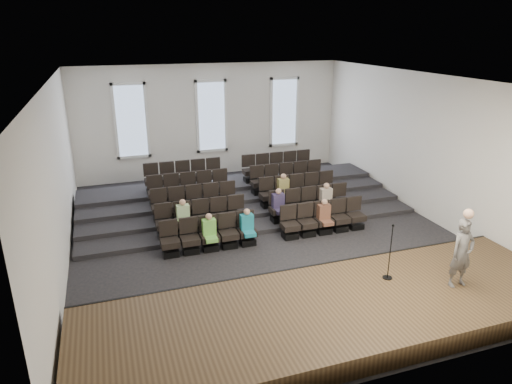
# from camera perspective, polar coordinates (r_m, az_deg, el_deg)

# --- Properties ---
(ground) EXTENTS (14.00, 14.00, 0.00)m
(ground) POSITION_cam_1_polar(r_m,az_deg,el_deg) (15.18, 0.85, -5.19)
(ground) COLOR black
(ground) RESTS_ON ground
(ceiling) EXTENTS (12.00, 14.00, 0.02)m
(ceiling) POSITION_cam_1_polar(r_m,az_deg,el_deg) (13.84, 0.95, 13.98)
(ceiling) COLOR white
(ceiling) RESTS_ON ground
(wall_back) EXTENTS (12.00, 0.04, 5.00)m
(wall_back) POSITION_cam_1_polar(r_m,az_deg,el_deg) (20.88, -5.61, 8.88)
(wall_back) COLOR silver
(wall_back) RESTS_ON ground
(wall_front) EXTENTS (12.00, 0.04, 5.00)m
(wall_front) POSITION_cam_1_polar(r_m,az_deg,el_deg) (8.47, 17.10, -8.58)
(wall_front) COLOR silver
(wall_front) RESTS_ON ground
(wall_left) EXTENTS (0.04, 14.00, 5.00)m
(wall_left) POSITION_cam_1_polar(r_m,az_deg,el_deg) (13.62, -23.74, 1.39)
(wall_left) COLOR silver
(wall_left) RESTS_ON ground
(wall_right) EXTENTS (0.04, 14.00, 5.00)m
(wall_right) POSITION_cam_1_polar(r_m,az_deg,el_deg) (17.22, 20.24, 5.42)
(wall_right) COLOR silver
(wall_right) RESTS_ON ground
(stage) EXTENTS (11.80, 3.60, 0.50)m
(stage) POSITION_cam_1_polar(r_m,az_deg,el_deg) (11.00, 10.01, -14.58)
(stage) COLOR #4B3620
(stage) RESTS_ON ground
(stage_lip) EXTENTS (11.80, 0.06, 0.52)m
(stage_lip) POSITION_cam_1_polar(r_m,az_deg,el_deg) (12.33, 6.09, -10.30)
(stage_lip) COLOR black
(stage_lip) RESTS_ON ground
(risers) EXTENTS (11.80, 4.80, 0.60)m
(risers) POSITION_cam_1_polar(r_m,az_deg,el_deg) (17.90, -2.52, -0.56)
(risers) COLOR black
(risers) RESTS_ON ground
(seating_rows) EXTENTS (6.80, 4.70, 1.67)m
(seating_rows) POSITION_cam_1_polar(r_m,az_deg,el_deg) (16.26, -0.94, -0.85)
(seating_rows) COLOR black
(seating_rows) RESTS_ON ground
(windows) EXTENTS (8.44, 0.10, 3.24)m
(windows) POSITION_cam_1_polar(r_m,az_deg,el_deg) (20.78, -5.58, 9.39)
(windows) COLOR white
(windows) RESTS_ON wall_back
(audience) EXTENTS (5.45, 2.64, 1.10)m
(audience) POSITION_cam_1_polar(r_m,az_deg,el_deg) (15.06, 1.35, -2.15)
(audience) COLOR #70C04D
(audience) RESTS_ON seating_rows
(speaker) EXTENTS (0.64, 0.43, 1.72)m
(speaker) POSITION_cam_1_polar(r_m,az_deg,el_deg) (12.00, 24.35, -6.98)
(speaker) COLOR #555251
(speaker) RESTS_ON stage
(mic_stand) EXTENTS (0.25, 0.25, 1.47)m
(mic_stand) POSITION_cam_1_polar(r_m,az_deg,el_deg) (11.90, 16.29, -8.44)
(mic_stand) COLOR black
(mic_stand) RESTS_ON stage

